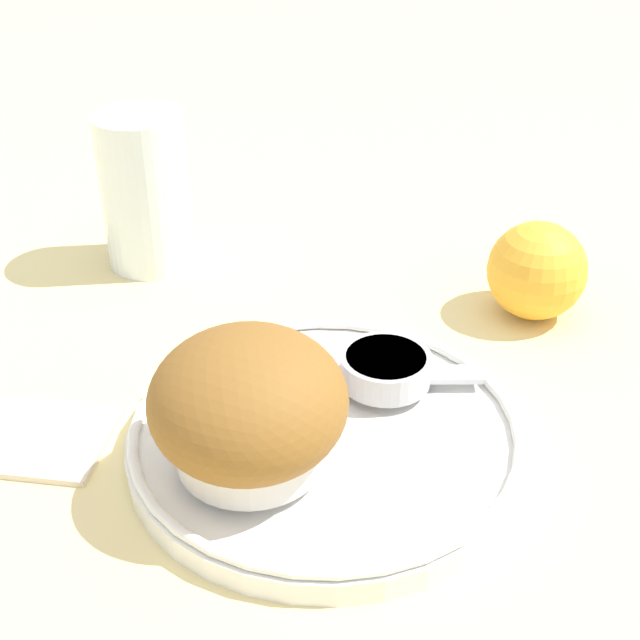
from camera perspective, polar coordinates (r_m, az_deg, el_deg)
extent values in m
plane|color=beige|center=(0.53, -0.88, -6.53)|extent=(3.00, 3.00, 0.00)
cylinder|color=white|center=(0.50, 0.35, -7.72)|extent=(0.22, 0.22, 0.01)
torus|color=white|center=(0.50, 0.36, -6.84)|extent=(0.22, 0.22, 0.01)
cylinder|color=silver|center=(0.46, -4.50, -7.51)|extent=(0.08, 0.08, 0.03)
ellipsoid|color=brown|center=(0.45, -4.62, -5.22)|extent=(0.10, 0.10, 0.07)
cylinder|color=silver|center=(0.52, 4.21, -3.11)|extent=(0.05, 0.05, 0.02)
cylinder|color=silver|center=(0.52, 4.24, -2.50)|extent=(0.05, 0.05, 0.00)
sphere|color=#4C194C|center=(0.52, -1.99, -3.70)|extent=(0.01, 0.01, 0.01)
sphere|color=#4C194C|center=(0.52, -0.74, -3.81)|extent=(0.01, 0.01, 0.01)
cube|color=silver|center=(0.53, 0.13, -3.52)|extent=(0.19, 0.04, 0.00)
sphere|color=#F4A82D|center=(0.63, 13.71, 3.09)|extent=(0.07, 0.07, 0.07)
cylinder|color=silver|center=(0.68, -11.11, 8.10)|extent=(0.07, 0.07, 0.12)
cube|color=beige|center=(0.55, -19.59, -6.80)|extent=(0.12, 0.07, 0.01)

